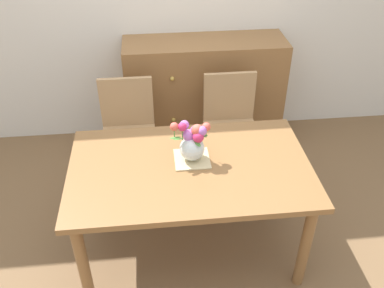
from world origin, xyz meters
name	(u,v)px	position (x,y,z in m)	size (l,w,h in m)	color
ground_plane	(190,244)	(0.00, 0.00, 0.00)	(12.00, 12.00, 0.00)	brown
dining_table	(190,177)	(0.00, 0.00, 0.64)	(1.51, 0.93, 0.73)	olive
chair_left	(128,127)	(-0.41, 0.81, 0.52)	(0.42, 0.42, 0.90)	tan
chair_right	(231,121)	(0.41, 0.81, 0.52)	(0.42, 0.42, 0.90)	tan
dresser	(204,93)	(0.27, 1.33, 0.50)	(1.40, 0.47, 1.00)	olive
placemat	(192,159)	(0.02, 0.06, 0.73)	(0.22, 0.22, 0.01)	#CCB789
flower_vase	(192,142)	(0.02, 0.07, 0.86)	(0.26, 0.18, 0.26)	silver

